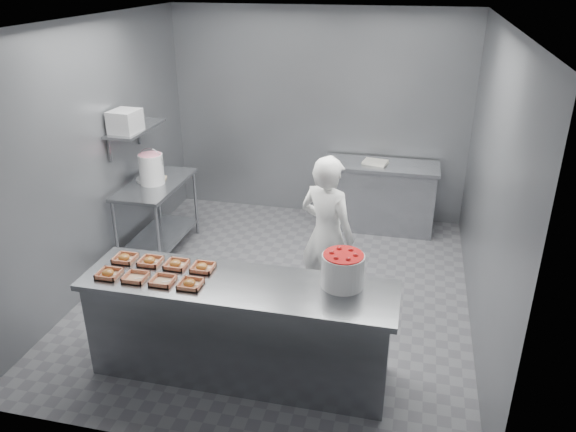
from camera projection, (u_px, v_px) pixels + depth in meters
The scene contains 24 objects.
floor at pixel (279, 291), 6.12m from camera, with size 4.50×4.50×0.00m, color #4C4C51.
ceiling at pixel (276, 21), 4.97m from camera, with size 4.50×4.50×0.00m, color white.
wall_back at pixel (318, 115), 7.54m from camera, with size 4.00×0.04×2.80m, color slate.
wall_left at pixel (95, 156), 5.96m from camera, with size 0.04×4.50×2.80m, color slate.
wall_right at pixel (489, 187), 5.13m from camera, with size 0.04×4.50×2.80m, color slate.
service_counter at pixel (240, 328), 4.74m from camera, with size 2.60×0.70×0.90m.
prep_table at pixel (157, 207), 6.75m from camera, with size 0.60×1.20×0.90m.
back_counter at pixel (379, 196), 7.44m from camera, with size 1.50×0.60×0.90m.
wall_shelf at pixel (135, 128), 6.39m from camera, with size 0.35×0.90×0.03m, color slate.
tray_0 at pixel (109, 273), 4.64m from camera, with size 0.19×0.18×0.06m.
tray_1 at pixel (136, 277), 4.59m from camera, with size 0.19×0.18×0.04m.
tray_2 at pixel (163, 281), 4.54m from camera, with size 0.19×0.18×0.04m.
tray_3 at pixel (190, 284), 4.49m from camera, with size 0.19×0.18×0.06m.
tray_4 at pixel (125, 258), 4.89m from camera, with size 0.19×0.18×0.06m.
tray_5 at pixel (150, 261), 4.84m from camera, with size 0.19×0.18×0.06m.
tray_6 at pixel (176, 264), 4.79m from camera, with size 0.19×0.18×0.06m.
tray_7 at pixel (203, 267), 4.74m from camera, with size 0.19×0.18×0.06m.
worker at pixel (327, 235), 5.51m from camera, with size 0.60×0.39×1.65m, color white.
strawberry_tub at pixel (343, 269), 4.45m from camera, with size 0.34×0.34×0.28m.
glaze_bucket at pixel (151, 168), 6.53m from camera, with size 0.30×0.28×0.43m.
bucket_lid at pixel (151, 179), 6.72m from camera, with size 0.34×0.34×0.03m, color silver.
rag at pixel (159, 178), 6.74m from camera, with size 0.15×0.13×0.02m, color #CCB28C.
appliance at pixel (125, 121), 6.15m from camera, with size 0.28×0.32×0.24m, color gray.
paper_stack at pixel (375, 162), 7.26m from camera, with size 0.30×0.22×0.04m, color silver.
Camera 1 is at (1.29, -5.08, 3.26)m, focal length 35.00 mm.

